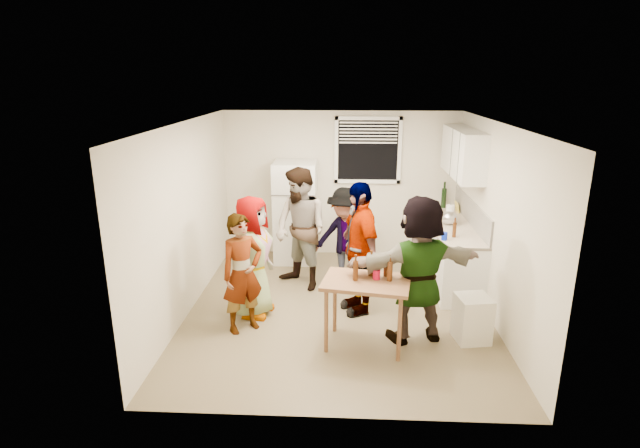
# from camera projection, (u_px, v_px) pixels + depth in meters

# --- Properties ---
(room) EXTENTS (4.00, 4.50, 2.50)m
(room) POSITION_uv_depth(u_px,v_px,m) (338.00, 309.00, 6.81)
(room) COLOR beige
(room) RESTS_ON ground
(window) EXTENTS (1.12, 0.10, 1.06)m
(window) POSITION_uv_depth(u_px,v_px,m) (368.00, 150.00, 8.37)
(window) COLOR white
(window) RESTS_ON room
(refrigerator) EXTENTS (0.70, 0.70, 1.70)m
(refrigerator) POSITION_uv_depth(u_px,v_px,m) (296.00, 212.00, 8.40)
(refrigerator) COLOR white
(refrigerator) RESTS_ON ground
(counter_lower) EXTENTS (0.60, 2.20, 0.86)m
(counter_lower) POSITION_uv_depth(u_px,v_px,m) (449.00, 253.00, 7.70)
(counter_lower) COLOR white
(counter_lower) RESTS_ON ground
(countertop) EXTENTS (0.64, 2.22, 0.04)m
(countertop) POSITION_uv_depth(u_px,v_px,m) (451.00, 225.00, 7.57)
(countertop) COLOR beige
(countertop) RESTS_ON counter_lower
(backsplash) EXTENTS (0.03, 2.20, 0.36)m
(backsplash) POSITION_uv_depth(u_px,v_px,m) (472.00, 212.00, 7.50)
(backsplash) COLOR beige
(backsplash) RESTS_ON countertop
(upper_cabinets) EXTENTS (0.34, 1.60, 0.70)m
(upper_cabinets) POSITION_uv_depth(u_px,v_px,m) (463.00, 153.00, 7.45)
(upper_cabinets) COLOR white
(upper_cabinets) RESTS_ON room
(kettle) EXTENTS (0.33, 0.31, 0.22)m
(kettle) POSITION_uv_depth(u_px,v_px,m) (449.00, 224.00, 7.54)
(kettle) COLOR silver
(kettle) RESTS_ON countertop
(paper_towel) EXTENTS (0.12, 0.12, 0.27)m
(paper_towel) POSITION_uv_depth(u_px,v_px,m) (449.00, 222.00, 7.64)
(paper_towel) COLOR white
(paper_towel) RESTS_ON countertop
(wine_bottle) EXTENTS (0.08, 0.08, 0.33)m
(wine_bottle) POSITION_uv_depth(u_px,v_px,m) (443.00, 207.00, 8.48)
(wine_bottle) COLOR black
(wine_bottle) RESTS_ON countertop
(beer_bottle_counter) EXTENTS (0.05, 0.05, 0.20)m
(beer_bottle_counter) POSITION_uv_depth(u_px,v_px,m) (454.00, 237.00, 6.94)
(beer_bottle_counter) COLOR #47230C
(beer_bottle_counter) RESTS_ON countertop
(blue_cup) EXTENTS (0.08, 0.08, 0.11)m
(blue_cup) POSITION_uv_depth(u_px,v_px,m) (444.00, 240.00, 6.82)
(blue_cup) COLOR #0922B3
(blue_cup) RESTS_ON countertop
(picture_frame) EXTENTS (0.02, 0.20, 0.17)m
(picture_frame) POSITION_uv_depth(u_px,v_px,m) (457.00, 207.00, 8.20)
(picture_frame) COLOR #DEC448
(picture_frame) RESTS_ON countertop
(trash_bin) EXTENTS (0.44, 0.44, 0.56)m
(trash_bin) POSITION_uv_depth(u_px,v_px,m) (472.00, 321.00, 5.95)
(trash_bin) COLOR white
(trash_bin) RESTS_ON ground
(serving_table) EXTENTS (1.08, 0.81, 0.82)m
(serving_table) POSITION_uv_depth(u_px,v_px,m) (365.00, 345.00, 5.91)
(serving_table) COLOR brown
(serving_table) RESTS_ON ground
(beer_bottle_table) EXTENTS (0.06, 0.06, 0.22)m
(beer_bottle_table) POSITION_uv_depth(u_px,v_px,m) (386.00, 276.00, 5.80)
(beer_bottle_table) COLOR #47230C
(beer_bottle_table) RESTS_ON serving_table
(red_cup) EXTENTS (0.08, 0.08, 0.11)m
(red_cup) POSITION_uv_depth(u_px,v_px,m) (376.00, 279.00, 5.71)
(red_cup) COLOR red
(red_cup) RESTS_ON serving_table
(guest_grey) EXTENTS (1.75, 1.13, 0.51)m
(guest_grey) POSITION_uv_depth(u_px,v_px,m) (255.00, 313.00, 6.69)
(guest_grey) COLOR #9B9B9B
(guest_grey) RESTS_ON ground
(guest_stripe) EXTENTS (1.37, 1.51, 0.36)m
(guest_stripe) POSITION_uv_depth(u_px,v_px,m) (245.00, 329.00, 6.28)
(guest_stripe) COLOR #141933
(guest_stripe) RESTS_ON ground
(guest_back_left) EXTENTS (1.85, 1.94, 0.68)m
(guest_back_left) POSITION_uv_depth(u_px,v_px,m) (302.00, 286.00, 7.54)
(guest_back_left) COLOR brown
(guest_back_left) RESTS_ON ground
(guest_back_right) EXTENTS (1.55, 1.80, 0.56)m
(guest_back_right) POSITION_uv_depth(u_px,v_px,m) (344.00, 286.00, 7.56)
(guest_back_right) COLOR #3D3D41
(guest_back_right) RESTS_ON ground
(guest_black) EXTENTS (2.03, 1.58, 0.43)m
(guest_black) POSITION_uv_depth(u_px,v_px,m) (358.00, 310.00, 6.78)
(guest_black) COLOR black
(guest_black) RESTS_ON ground
(guest_orange) EXTENTS (2.06, 2.15, 0.53)m
(guest_orange) POSITION_uv_depth(u_px,v_px,m) (415.00, 338.00, 6.07)
(guest_orange) COLOR #F29A5B
(guest_orange) RESTS_ON ground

